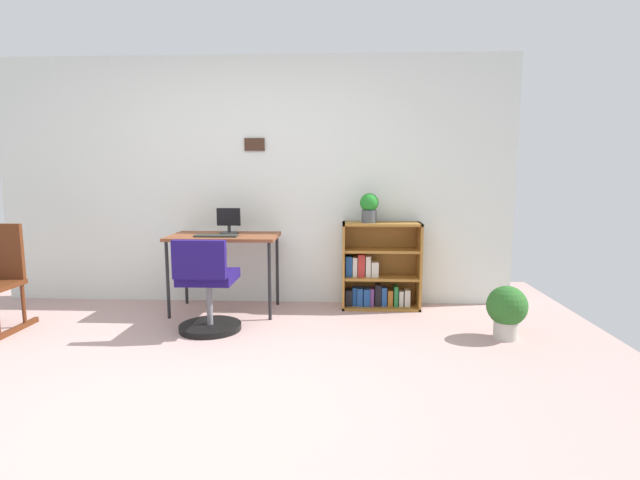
{
  "coord_description": "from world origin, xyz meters",
  "views": [
    {
      "loc": [
        0.91,
        -2.75,
        1.33
      ],
      "look_at": [
        0.71,
        1.4,
        0.74
      ],
      "focal_mm": 27.25,
      "sensor_mm": 36.0,
      "label": 1
    }
  ],
  "objects_px": {
    "desk": "(224,241)",
    "monitor": "(229,222)",
    "keyboard": "(216,236)",
    "bookshelf_low": "(378,270)",
    "potted_plant_floor": "(507,309)",
    "office_chair": "(207,292)",
    "potted_plant_on_shelf": "(369,207)"
  },
  "relations": [
    {
      "from": "office_chair",
      "to": "potted_plant_floor",
      "type": "bearing_deg",
      "value": -0.97
    },
    {
      "from": "desk",
      "to": "potted_plant_on_shelf",
      "type": "bearing_deg",
      "value": 7.29
    },
    {
      "from": "bookshelf_low",
      "to": "desk",
      "type": "bearing_deg",
      "value": -171.29
    },
    {
      "from": "desk",
      "to": "keyboard",
      "type": "height_order",
      "value": "keyboard"
    },
    {
      "from": "desk",
      "to": "potted_plant_floor",
      "type": "height_order",
      "value": "desk"
    },
    {
      "from": "keyboard",
      "to": "office_chair",
      "type": "distance_m",
      "value": 0.63
    },
    {
      "from": "monitor",
      "to": "bookshelf_low",
      "type": "bearing_deg",
      "value": 4.66
    },
    {
      "from": "desk",
      "to": "keyboard",
      "type": "distance_m",
      "value": 0.16
    },
    {
      "from": "desk",
      "to": "office_chair",
      "type": "distance_m",
      "value": 0.7
    },
    {
      "from": "desk",
      "to": "office_chair",
      "type": "xyz_separation_m",
      "value": [
        0.0,
        -0.62,
        -0.33
      ]
    },
    {
      "from": "monitor",
      "to": "potted_plant_floor",
      "type": "distance_m",
      "value": 2.6
    },
    {
      "from": "desk",
      "to": "monitor",
      "type": "xyz_separation_m",
      "value": [
        0.02,
        0.11,
        0.17
      ]
    },
    {
      "from": "desk",
      "to": "bookshelf_low",
      "type": "bearing_deg",
      "value": 8.71
    },
    {
      "from": "potted_plant_on_shelf",
      "to": "office_chair",
      "type": "bearing_deg",
      "value": -149.83
    },
    {
      "from": "potted_plant_on_shelf",
      "to": "keyboard",
      "type": "bearing_deg",
      "value": -167.42
    },
    {
      "from": "keyboard",
      "to": "office_chair",
      "type": "height_order",
      "value": "office_chair"
    },
    {
      "from": "keyboard",
      "to": "potted_plant_on_shelf",
      "type": "distance_m",
      "value": 1.46
    },
    {
      "from": "office_chair",
      "to": "bookshelf_low",
      "type": "distance_m",
      "value": 1.69
    },
    {
      "from": "office_chair",
      "to": "potted_plant_on_shelf",
      "type": "relative_size",
      "value": 2.84
    },
    {
      "from": "office_chair",
      "to": "bookshelf_low",
      "type": "height_order",
      "value": "bookshelf_low"
    },
    {
      "from": "desk",
      "to": "keyboard",
      "type": "xyz_separation_m",
      "value": [
        -0.04,
        -0.14,
        0.07
      ]
    },
    {
      "from": "desk",
      "to": "office_chair",
      "type": "bearing_deg",
      "value": -89.94
    },
    {
      "from": "keyboard",
      "to": "potted_plant_floor",
      "type": "xyz_separation_m",
      "value": [
        2.47,
        -0.52,
        -0.51
      ]
    },
    {
      "from": "bookshelf_low",
      "to": "potted_plant_on_shelf",
      "type": "bearing_deg",
      "value": -152.95
    },
    {
      "from": "desk",
      "to": "potted_plant_floor",
      "type": "xyz_separation_m",
      "value": [
        2.43,
        -0.66,
        -0.44
      ]
    },
    {
      "from": "keyboard",
      "to": "bookshelf_low",
      "type": "xyz_separation_m",
      "value": [
        1.5,
        0.36,
        -0.38
      ]
    },
    {
      "from": "potted_plant_on_shelf",
      "to": "potted_plant_floor",
      "type": "relative_size",
      "value": 0.66
    },
    {
      "from": "monitor",
      "to": "bookshelf_low",
      "type": "height_order",
      "value": "monitor"
    },
    {
      "from": "potted_plant_on_shelf",
      "to": "potted_plant_floor",
      "type": "distance_m",
      "value": 1.55
    },
    {
      "from": "monitor",
      "to": "bookshelf_low",
      "type": "xyz_separation_m",
      "value": [
        1.44,
        0.12,
        -0.48
      ]
    },
    {
      "from": "monitor",
      "to": "keyboard",
      "type": "height_order",
      "value": "monitor"
    },
    {
      "from": "keyboard",
      "to": "desk",
      "type": "bearing_deg",
      "value": 74.39
    }
  ]
}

